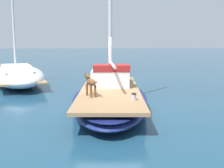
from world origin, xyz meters
The scene contains 7 objects.
ground_plane centered at (0.00, 0.00, 0.00)m, with size 120.00×120.00×0.00m, color navy.
sailboat_main centered at (0.00, 0.00, 0.34)m, with size 3.04×7.40×0.66m.
mast_main centered at (0.07, 0.74, 3.62)m, with size 0.14×2.27×6.63m.
cabin_house centered at (0.09, 1.11, 1.01)m, with size 1.56×2.32×0.84m.
dog_brown centered at (-0.69, -1.15, 1.08)m, with size 0.43×0.90×0.70m.
deck_winch centered at (0.58, -1.87, 0.76)m, with size 0.16×0.16×0.21m.
moored_boat_port_side centered at (-4.58, 5.48, 0.54)m, with size 4.67×7.18×6.39m.
Camera 1 is at (-0.65, -10.19, 2.47)m, focal length 46.94 mm.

